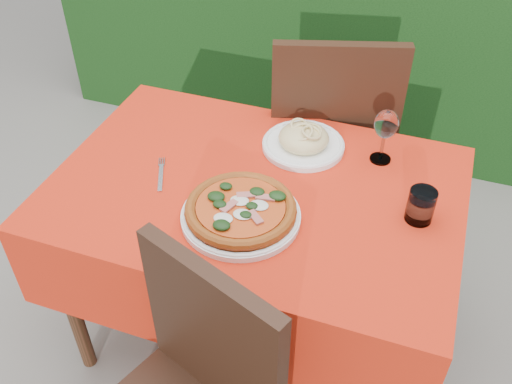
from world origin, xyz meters
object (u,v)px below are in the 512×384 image
(pizza_plate, at_px, (241,211))
(pasta_plate, at_px, (304,141))
(water_glass, at_px, (421,207))
(fork, at_px, (161,178))
(chair_far, at_px, (330,134))
(wine_glass, at_px, (386,126))

(pizza_plate, height_order, pasta_plate, pasta_plate)
(pasta_plate, height_order, water_glass, water_glass)
(fork, bearing_deg, chair_far, 33.66)
(chair_far, height_order, wine_glass, chair_far)
(pasta_plate, relative_size, wine_glass, 1.46)
(pasta_plate, xyz_separation_m, water_glass, (0.41, -0.22, 0.02))
(wine_glass, bearing_deg, chair_far, 126.41)
(chair_far, bearing_deg, water_glass, 107.51)
(pizza_plate, height_order, fork, pizza_plate)
(water_glass, bearing_deg, pizza_plate, -160.47)
(chair_far, xyz_separation_m, pizza_plate, (-0.10, -0.73, 0.19))
(water_glass, distance_m, fork, 0.79)
(pizza_plate, bearing_deg, fork, 163.67)
(pizza_plate, xyz_separation_m, fork, (-0.30, 0.09, -0.03))
(pizza_plate, bearing_deg, pasta_plate, 79.41)
(water_glass, bearing_deg, pasta_plate, 151.23)
(pasta_plate, bearing_deg, water_glass, -28.77)
(fork, bearing_deg, water_glass, -18.42)
(pasta_plate, distance_m, water_glass, 0.47)
(water_glass, xyz_separation_m, wine_glass, (-0.15, 0.24, 0.08))
(water_glass, distance_m, wine_glass, 0.30)
(pizza_plate, height_order, wine_glass, wine_glass)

